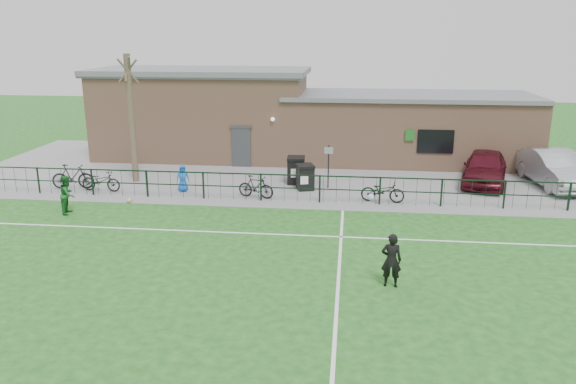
# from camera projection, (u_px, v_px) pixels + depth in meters

# --- Properties ---
(ground) EXTENTS (90.00, 90.00, 0.00)m
(ground) POSITION_uv_depth(u_px,v_px,m) (269.00, 283.00, 16.17)
(ground) COLOR #195118
(ground) RESTS_ON ground
(paving_strip) EXTENTS (34.00, 13.00, 0.02)m
(paving_strip) POSITION_uv_depth(u_px,v_px,m) (306.00, 171.00, 29.05)
(paving_strip) COLOR slate
(paving_strip) RESTS_ON ground
(pitch_line_touch) EXTENTS (28.00, 0.10, 0.01)m
(pitch_line_touch) POSITION_uv_depth(u_px,v_px,m) (295.00, 203.00, 23.61)
(pitch_line_touch) COLOR white
(pitch_line_touch) RESTS_ON ground
(pitch_line_mid) EXTENTS (28.00, 0.10, 0.01)m
(pitch_line_mid) POSITION_uv_depth(u_px,v_px,m) (285.00, 235.00, 19.99)
(pitch_line_mid) COLOR white
(pitch_line_mid) RESTS_ON ground
(pitch_line_perp) EXTENTS (0.10, 16.00, 0.01)m
(pitch_line_perp) POSITION_uv_depth(u_px,v_px,m) (338.00, 286.00, 15.95)
(pitch_line_perp) COLOR white
(pitch_line_perp) RESTS_ON ground
(perimeter_fence) EXTENTS (28.00, 0.10, 1.20)m
(perimeter_fence) POSITION_uv_depth(u_px,v_px,m) (296.00, 188.00, 23.64)
(perimeter_fence) COLOR black
(perimeter_fence) RESTS_ON ground
(bare_tree) EXTENTS (0.30, 0.30, 6.00)m
(bare_tree) POSITION_uv_depth(u_px,v_px,m) (131.00, 119.00, 26.22)
(bare_tree) COLOR #4D3F2F
(bare_tree) RESTS_ON ground
(wheelie_bin_left) EXTENTS (0.83, 0.93, 1.18)m
(wheelie_bin_left) POSITION_uv_depth(u_px,v_px,m) (296.00, 171.00, 26.52)
(wheelie_bin_left) COLOR black
(wheelie_bin_left) RESTS_ON paving_strip
(wheelie_bin_right) EXTENTS (0.92, 0.98, 1.07)m
(wheelie_bin_right) POSITION_uv_depth(u_px,v_px,m) (305.00, 178.00, 25.50)
(wheelie_bin_right) COLOR black
(wheelie_bin_right) RESTS_ON paving_strip
(sign_post) EXTENTS (0.08, 0.08, 2.00)m
(sign_post) POSITION_uv_depth(u_px,v_px,m) (328.00, 167.00, 25.61)
(sign_post) COLOR black
(sign_post) RESTS_ON paving_strip
(car_maroon) EXTENTS (3.01, 4.99, 1.59)m
(car_maroon) POSITION_uv_depth(u_px,v_px,m) (485.00, 167.00, 26.33)
(car_maroon) COLOR #460C17
(car_maroon) RESTS_ON paving_strip
(car_silver) EXTENTS (2.35, 5.20, 1.66)m
(car_silver) POSITION_uv_depth(u_px,v_px,m) (554.00, 168.00, 26.03)
(car_silver) COLOR #929499
(car_silver) RESTS_ON paving_strip
(bicycle_b) EXTENTS (1.96, 0.80, 1.14)m
(bicycle_b) POSITION_uv_depth(u_px,v_px,m) (73.00, 177.00, 25.58)
(bicycle_b) COLOR black
(bicycle_b) RESTS_ON paving_strip
(bicycle_c) EXTENTS (1.86, 0.76, 0.96)m
(bicycle_c) POSITION_uv_depth(u_px,v_px,m) (101.00, 181.00, 25.23)
(bicycle_c) COLOR black
(bicycle_c) RESTS_ON paving_strip
(bicycle_d) EXTENTS (1.70, 0.86, 0.98)m
(bicycle_d) POSITION_uv_depth(u_px,v_px,m) (256.00, 187.00, 24.21)
(bicycle_d) COLOR black
(bicycle_d) RESTS_ON paving_strip
(bicycle_e) EXTENTS (1.88, 0.86, 0.96)m
(bicycle_e) POSITION_uv_depth(u_px,v_px,m) (383.00, 191.00, 23.61)
(bicycle_e) COLOR black
(bicycle_e) RESTS_ON paving_strip
(spectator_child) EXTENTS (0.70, 0.59, 1.21)m
(spectator_child) POSITION_uv_depth(u_px,v_px,m) (183.00, 178.00, 25.14)
(spectator_child) COLOR blue
(spectator_child) RESTS_ON paving_strip
(goalkeeper_kick) EXTENTS (0.91, 3.72, 1.73)m
(goalkeeper_kick) POSITION_uv_depth(u_px,v_px,m) (391.00, 258.00, 15.86)
(goalkeeper_kick) COLOR black
(goalkeeper_kick) RESTS_ON ground
(outfield_player) EXTENTS (0.68, 0.82, 1.54)m
(outfield_player) POSITION_uv_depth(u_px,v_px,m) (68.00, 194.00, 22.16)
(outfield_player) COLOR #1B5E24
(outfield_player) RESTS_ON ground
(ball_ground) EXTENTS (0.24, 0.24, 0.24)m
(ball_ground) POSITION_uv_depth(u_px,v_px,m) (129.00, 200.00, 23.63)
(ball_ground) COLOR silver
(ball_ground) RESTS_ON ground
(clubhouse) EXTENTS (24.25, 5.40, 4.96)m
(clubhouse) POSITION_uv_depth(u_px,v_px,m) (295.00, 119.00, 31.40)
(clubhouse) COLOR tan
(clubhouse) RESTS_ON ground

